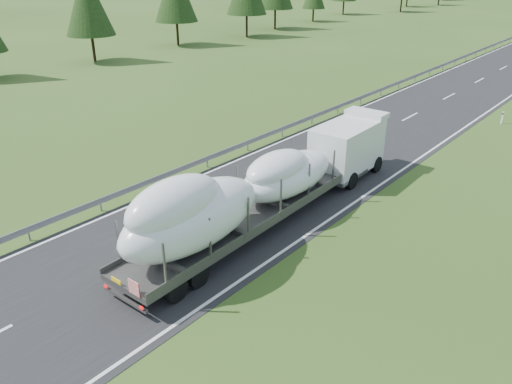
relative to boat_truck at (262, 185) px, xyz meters
The scene contains 2 objects.
ground 5.32m from the boat_truck, 118.04° to the right, with size 400.00×400.00×0.00m, color #2E4918.
boat_truck is the anchor object (origin of this frame).
Camera 1 is at (16.18, -12.90, 12.27)m, focal length 35.00 mm.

